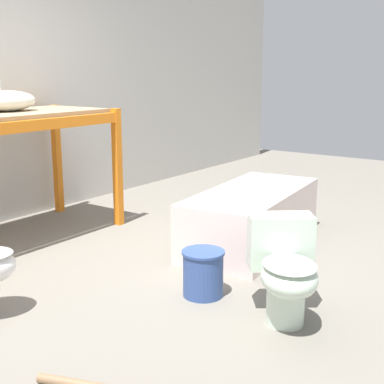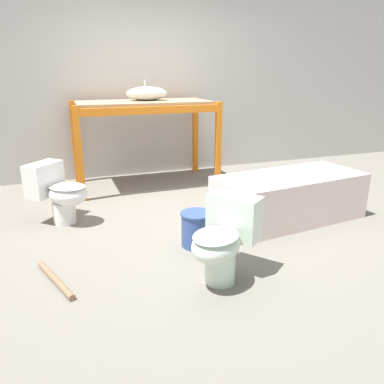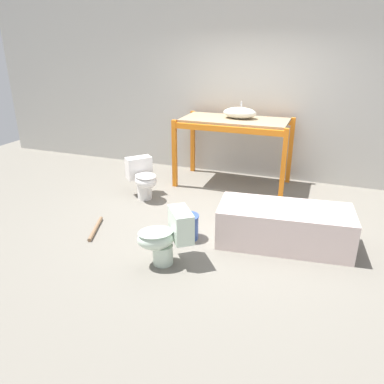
% 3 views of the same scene
% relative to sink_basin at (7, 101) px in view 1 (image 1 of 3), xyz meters
% --- Properties ---
extents(ground_plane, '(12.00, 12.00, 0.00)m').
position_rel_sink_basin_xyz_m(ground_plane, '(0.15, -1.45, -1.22)').
color(ground_plane, slate).
extents(shelving_rack, '(1.84, 0.94, 1.13)m').
position_rel_sink_basin_xyz_m(shelving_rack, '(-0.06, -0.06, -0.26)').
color(shelving_rack, orange).
rests_on(shelving_rack, ground_plane).
extents(sink_basin, '(0.54, 0.34, 0.26)m').
position_rel_sink_basin_xyz_m(sink_basin, '(0.00, 0.00, 0.00)').
color(sink_basin, silver).
rests_on(sink_basin, shelving_rack).
extents(bathtub_main, '(1.62, 0.85, 0.48)m').
position_rel_sink_basin_xyz_m(bathtub_main, '(1.04, -1.85, -0.94)').
color(bathtub_main, silver).
rests_on(bathtub_main, ground_plane).
extents(toilet_far, '(0.68, 0.64, 0.61)m').
position_rel_sink_basin_xyz_m(toilet_far, '(-0.11, -2.72, -0.88)').
color(toilet_far, silver).
rests_on(toilet_far, ground_plane).
extents(bucket_white, '(0.29, 0.29, 0.31)m').
position_rel_sink_basin_xyz_m(bucket_white, '(-0.09, -2.12, -1.05)').
color(bucket_white, '#334C8C').
rests_on(bucket_white, ground_plane).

